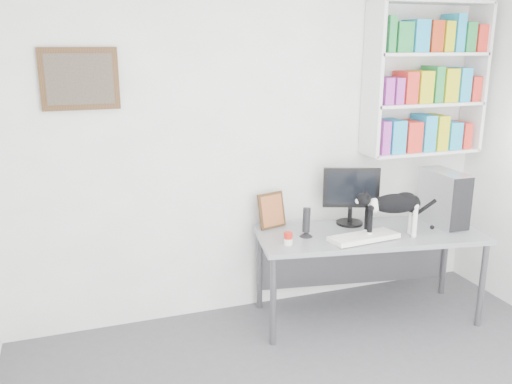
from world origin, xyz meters
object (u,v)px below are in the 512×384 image
pc_tower (444,198)px  cat (393,214)px  monitor (351,196)px  desk (367,275)px  bookshelf (426,79)px  leaning_print (272,210)px  speaker (306,222)px  soup_can (288,239)px  keyboard (364,237)px

pc_tower → cat: size_ratio=0.76×
monitor → cat: (0.16, -0.36, -0.06)m
desk → monitor: monitor is taller
bookshelf → pc_tower: 0.98m
desk → cat: size_ratio=3.05×
leaning_print → speaker: bearing=-75.0°
bookshelf → soup_can: bookshelf is taller
desk → leaning_print: bearing=161.6°
soup_can → cat: cat is taller
pc_tower → speaker: pc_tower is taller
desk → monitor: 0.64m
desk → keyboard: keyboard is taller
cat → speaker: bearing=171.9°
pc_tower → soup_can: bearing=-177.7°
speaker → leaning_print: leaning_print is taller
pc_tower → leaning_print: bearing=165.3°
leaning_print → pc_tower: bearing=-30.7°
bookshelf → speaker: bearing=-166.2°
keyboard → pc_tower: size_ratio=1.21×
keyboard → cat: 0.28m
bookshelf → desk: bearing=-151.8°
soup_can → pc_tower: bearing=1.7°
soup_can → cat: 0.82m
desk → bookshelf: bearing=37.7°
keyboard → leaning_print: size_ratio=1.82×
desk → keyboard: size_ratio=3.30×
soup_can → cat: (0.81, -0.09, 0.13)m
desk → pc_tower: 0.88m
pc_tower → leaning_print: size_ratio=1.50×
pc_tower → keyboard: bearing=-170.3°
speaker → cat: size_ratio=0.41×
keyboard → pc_tower: 0.82m
soup_can → desk: bearing=4.0°
pc_tower → soup_can: pc_tower is taller
pc_tower → cat: bearing=-165.8°
bookshelf → speaker: 1.57m
monitor → cat: bearing=-45.7°
keyboard → leaning_print: (-0.55, 0.49, 0.12)m
desk → monitor: size_ratio=3.65×
desk → leaning_print: 0.92m
leaning_print → bookshelf: bearing=-15.5°
desk → leaning_print: leaning_print is taller
pc_tower → monitor: bearing=162.7°
speaker → leaning_print: (-0.17, 0.29, 0.03)m
bookshelf → soup_can: (-1.37, -0.40, -1.08)m
keyboard → soup_can: 0.58m
bookshelf → monitor: bookshelf is taller
keyboard → pc_tower: bearing=3.8°
bookshelf → soup_can: 1.79m
monitor → keyboard: monitor is taller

